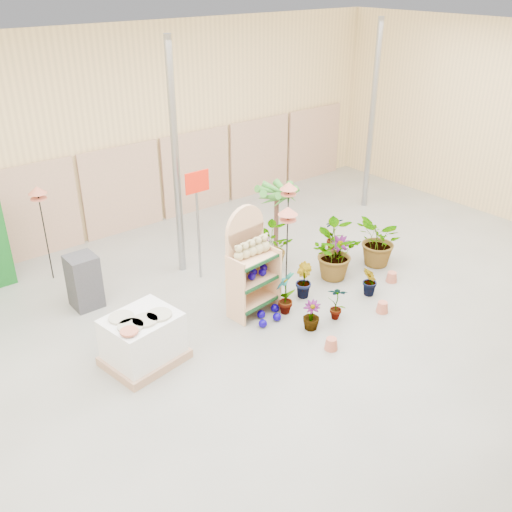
{
  "coord_description": "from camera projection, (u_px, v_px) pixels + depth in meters",
  "views": [
    {
      "loc": [
        -5.26,
        -5.37,
        5.54
      ],
      "look_at": [
        0.3,
        1.5,
        1.0
      ],
      "focal_mm": 40.0,
      "sensor_mm": 36.0,
      "label": 1
    }
  ],
  "objects": [
    {
      "name": "potted_plant_2",
      "position": [
        332.0,
        252.0,
        11.06
      ],
      "size": [
        0.87,
        1.0,
        1.1
      ],
      "primitive_type": "imported",
      "rotation": [
        0.0,
        0.0,
        1.56
      ],
      "color": "#357F28",
      "rests_on": "ground"
    },
    {
      "name": "potted_plant_3",
      "position": [
        338.0,
        255.0,
        11.32
      ],
      "size": [
        0.56,
        0.56,
        0.76
      ],
      "primitive_type": "imported",
      "rotation": [
        0.0,
        0.0,
        5.1
      ],
      "color": "#357F28",
      "rests_on": "ground"
    },
    {
      "name": "gazing_balls_shelf",
      "position": [
        252.0,
        274.0,
        9.8
      ],
      "size": [
        0.73,
        0.25,
        0.14
      ],
      "color": "#0B007A",
      "rests_on": "display_shelf"
    },
    {
      "name": "bird_table_front",
      "position": [
        288.0,
        214.0,
        9.69
      ],
      "size": [
        0.34,
        0.34,
        1.88
      ],
      "color": "black",
      "rests_on": "ground"
    },
    {
      "name": "room",
      "position": [
        265.0,
        205.0,
        8.8
      ],
      "size": [
        15.2,
        12.1,
        4.7
      ],
      "color": "slate",
      "rests_on": "ground"
    },
    {
      "name": "gazing_balls_floor",
      "position": [
        269.0,
        316.0,
        9.93
      ],
      "size": [
        0.63,
        0.39,
        0.15
      ],
      "color": "#0B007A",
      "rests_on": "ground"
    },
    {
      "name": "potted_plant_9",
      "position": [
        370.0,
        281.0,
        10.54
      ],
      "size": [
        0.42,
        0.43,
        0.61
      ],
      "primitive_type": "imported",
      "rotation": [
        0.0,
        0.0,
        4.06
      ],
      "color": "#357F28",
      "rests_on": "ground"
    },
    {
      "name": "potted_plant_8",
      "position": [
        337.0,
        302.0,
        9.84
      ],
      "size": [
        0.4,
        0.42,
        0.66
      ],
      "primitive_type": "imported",
      "rotation": [
        0.0,
        0.0,
        2.25
      ],
      "color": "#357F28",
      "rests_on": "ground"
    },
    {
      "name": "potted_plant_11",
      "position": [
        261.0,
        254.0,
        11.37
      ],
      "size": [
        0.54,
        0.54,
        0.75
      ],
      "primitive_type": "imported",
      "rotation": [
        0.0,
        0.0,
        5.91
      ],
      "color": "#357F28",
      "rests_on": "ground"
    },
    {
      "name": "potted_plant_1",
      "position": [
        303.0,
        280.0,
        10.52
      ],
      "size": [
        0.42,
        0.45,
        0.66
      ],
      "primitive_type": "imported",
      "rotation": [
        0.0,
        0.0,
        1.16
      ],
      "color": "#357F28",
      "rests_on": "ground"
    },
    {
      "name": "potted_plant_10",
      "position": [
        380.0,
        241.0,
        11.5
      ],
      "size": [
        1.23,
        1.28,
        1.1
      ],
      "primitive_type": "imported",
      "rotation": [
        0.0,
        0.0,
        4.21
      ],
      "color": "#357F28",
      "rests_on": "ground"
    },
    {
      "name": "pallet_stack",
      "position": [
        143.0,
        340.0,
        8.73
      ],
      "size": [
        1.29,
        1.13,
        0.85
      ],
      "rotation": [
        0.0,
        0.0,
        0.16
      ],
      "color": "#A47C60",
      "rests_on": "ground"
    },
    {
      "name": "teddy_bears",
      "position": [
        253.0,
        248.0,
        9.61
      ],
      "size": [
        0.74,
        0.2,
        0.32
      ],
      "color": "tan",
      "rests_on": "display_shelf"
    },
    {
      "name": "potted_plant_7",
      "position": [
        311.0,
        315.0,
        9.59
      ],
      "size": [
        0.4,
        0.4,
        0.53
      ],
      "primitive_type": "imported",
      "rotation": [
        0.0,
        0.0,
        5.24
      ],
      "color": "#357F28",
      "rests_on": "ground"
    },
    {
      "name": "potted_plant_0",
      "position": [
        286.0,
        292.0,
        9.98
      ],
      "size": [
        0.52,
        0.5,
        0.82
      ],
      "primitive_type": "imported",
      "rotation": [
        0.0,
        0.0,
        3.81
      ],
      "color": "#357F28",
      "rests_on": "ground"
    },
    {
      "name": "bird_table_back",
      "position": [
        38.0,
        193.0,
        10.46
      ],
      "size": [
        0.34,
        0.34,
        1.92
      ],
      "color": "black",
      "rests_on": "ground"
    },
    {
      "name": "offer_sign",
      "position": [
        198.0,
        204.0,
        10.58
      ],
      "size": [
        0.5,
        0.08,
        2.2
      ],
      "color": "gray",
      "rests_on": "ground"
    },
    {
      "name": "bird_table_right",
      "position": [
        289.0,
        189.0,
        10.79
      ],
      "size": [
        0.34,
        0.34,
        1.88
      ],
      "color": "black",
      "rests_on": "ground"
    },
    {
      "name": "potted_plant_6",
      "position": [
        270.0,
        248.0,
        11.42
      ],
      "size": [
        0.72,
        0.83,
        0.92
      ],
      "primitive_type": "imported",
      "rotation": [
        0.0,
        0.0,
        1.56
      ],
      "color": "#357F28",
      "rests_on": "ground"
    },
    {
      "name": "potted_plant_5",
      "position": [
        257.0,
        274.0,
        10.88
      ],
      "size": [
        0.35,
        0.31,
        0.54
      ],
      "primitive_type": "imported",
      "rotation": [
        0.0,
        0.0,
        3.43
      ],
      "color": "#357F28",
      "rests_on": "ground"
    },
    {
      "name": "potted_plant_4",
      "position": [
        333.0,
        233.0,
        12.23
      ],
      "size": [
        0.48,
        0.38,
        0.79
      ],
      "primitive_type": "imported",
      "rotation": [
        0.0,
        0.0,
        2.86
      ],
      "color": "#357F28",
      "rests_on": "ground"
    },
    {
      "name": "palm",
      "position": [
        277.0,
        192.0,
        11.74
      ],
      "size": [
        0.7,
        0.7,
        1.6
      ],
      "color": "brown",
      "rests_on": "ground"
    },
    {
      "name": "charcoal_planters",
      "position": [
        84.0,
        281.0,
        10.14
      ],
      "size": [
        0.5,
        0.5,
        1.0
      ],
      "color": "#2C2B2E",
      "rests_on": "ground"
    },
    {
      "name": "display_shelf",
      "position": [
        248.0,
        265.0,
        9.82
      ],
      "size": [
        0.88,
        0.61,
        1.99
      ],
      "rotation": [
        0.0,
        0.0,
        0.11
      ],
      "color": "tan",
      "rests_on": "ground"
    }
  ]
}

